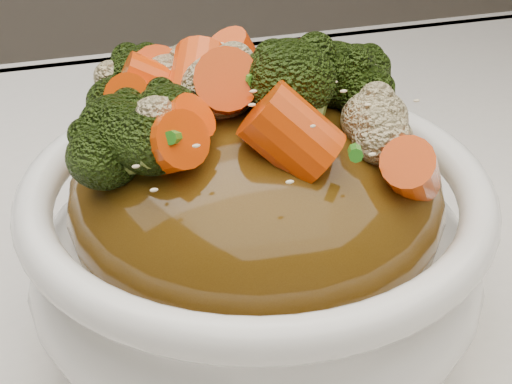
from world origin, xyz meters
name	(u,v)px	position (x,y,z in m)	size (l,w,h in m)	color
tablecloth	(224,354)	(0.00, 0.00, 0.73)	(1.20, 0.80, 0.04)	white
bowl	(256,249)	(0.02, 0.00, 0.80)	(0.24, 0.24, 0.09)	white
sauce_base	(256,198)	(0.02, 0.00, 0.83)	(0.19, 0.19, 0.10)	#4E330D
carrots	(256,72)	(0.02, 0.00, 0.90)	(0.19, 0.19, 0.05)	#E14307
broccoli	(256,74)	(0.02, 0.00, 0.90)	(0.19, 0.19, 0.05)	black
cauliflower	(256,79)	(0.02, 0.00, 0.89)	(0.19, 0.19, 0.04)	#CDBD8C
scallions	(256,70)	(0.02, 0.00, 0.90)	(0.14, 0.14, 0.02)	#2A7D1C
sesame_seeds	(256,70)	(0.02, 0.00, 0.90)	(0.17, 0.17, 0.01)	beige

